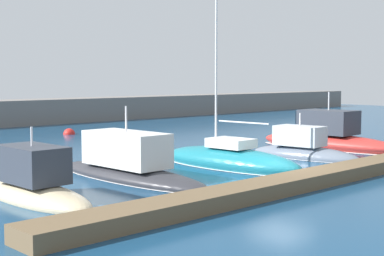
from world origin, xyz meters
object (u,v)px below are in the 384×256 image
at_px(mooring_buoy_red, 69,134).
at_px(motorboat_charcoal_second, 128,166).
at_px(motorboat_slate_fourth, 303,151).
at_px(motorboat_red_fifth, 327,138).
at_px(mooring_buoy_orange, 145,136).
at_px(motorboat_sand_nearest, 34,187).
at_px(sailboat_teal_third, 229,160).

bearing_deg(mooring_buoy_red, motorboat_charcoal_second, -114.98).
relative_size(motorboat_slate_fourth, motorboat_red_fifth, 0.70).
bearing_deg(motorboat_charcoal_second, mooring_buoy_orange, -42.58).
xyz_separation_m(motorboat_sand_nearest, mooring_buoy_red, (13.19, 19.00, -0.45)).
xyz_separation_m(motorboat_charcoal_second, mooring_buoy_orange, (11.50, 12.93, -0.55)).
distance_m(motorboat_slate_fourth, motorboat_red_fifth, 4.70).
relative_size(sailboat_teal_third, motorboat_red_fifth, 1.78).
relative_size(motorboat_slate_fourth, mooring_buoy_orange, 8.21).
xyz_separation_m(motorboat_sand_nearest, sailboat_teal_third, (10.17, 0.21, -0.12)).
relative_size(motorboat_sand_nearest, mooring_buoy_orange, 8.12).
xyz_separation_m(sailboat_teal_third, mooring_buoy_red, (3.02, 18.79, -0.33)).
height_order(sailboat_teal_third, mooring_buoy_red, sailboat_teal_third).
height_order(motorboat_sand_nearest, motorboat_red_fifth, motorboat_red_fifth).
height_order(sailboat_teal_third, mooring_buoy_orange, sailboat_teal_third).
height_order(motorboat_sand_nearest, motorboat_charcoal_second, motorboat_charcoal_second).
relative_size(motorboat_charcoal_second, mooring_buoy_orange, 11.63).
xyz_separation_m(motorboat_slate_fourth, motorboat_red_fifth, (4.46, 1.45, 0.27)).
xyz_separation_m(motorboat_red_fifth, mooring_buoy_red, (-6.40, 18.00, -0.65)).
bearing_deg(motorboat_red_fifth, motorboat_sand_nearest, 92.13).
distance_m(sailboat_teal_third, mooring_buoy_red, 19.04).
distance_m(sailboat_teal_third, motorboat_slate_fourth, 5.00).
height_order(motorboat_red_fifth, mooring_buoy_orange, motorboat_red_fifth).
height_order(motorboat_sand_nearest, motorboat_slate_fourth, motorboat_sand_nearest).
bearing_deg(mooring_buoy_orange, mooring_buoy_red, 121.80).
xyz_separation_m(motorboat_sand_nearest, motorboat_charcoal_second, (4.82, 1.02, 0.10)).
bearing_deg(mooring_buoy_orange, motorboat_charcoal_second, -131.67).
distance_m(motorboat_red_fifth, mooring_buoy_red, 19.12).
bearing_deg(mooring_buoy_red, sailboat_teal_third, -99.14).
height_order(motorboat_charcoal_second, motorboat_slate_fourth, motorboat_charcoal_second).
distance_m(mooring_buoy_red, mooring_buoy_orange, 5.94).
bearing_deg(motorboat_red_fifth, mooring_buoy_orange, 13.40).
height_order(motorboat_slate_fourth, mooring_buoy_red, motorboat_slate_fourth).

